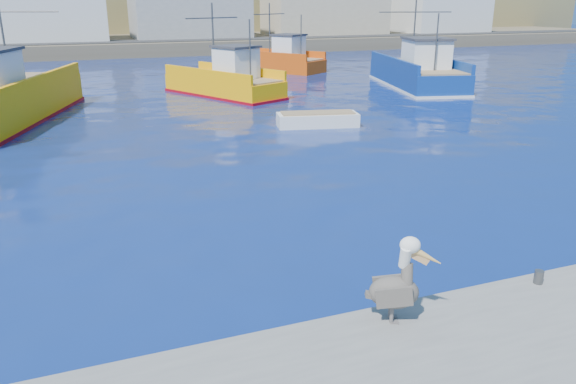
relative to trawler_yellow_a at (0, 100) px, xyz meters
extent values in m
plane|color=#061350|center=(9.76, -22.72, -1.19)|extent=(260.00, 260.00, 0.00)
cylinder|color=#4C4C4C|center=(12.76, -26.12, -0.54)|extent=(0.20, 0.20, 0.30)
cube|color=brown|center=(9.76, 49.28, -0.39)|extent=(160.00, 30.00, 1.60)
cube|color=brown|center=(9.76, 75.28, 4.81)|extent=(180.00, 40.00, 14.00)
cube|color=#2D2D2D|center=(9.76, 38.28, 0.46)|extent=(150.00, 5.00, 0.10)
cube|color=silver|center=(-0.24, 44.28, 3.16)|extent=(18.00, 11.00, 5.50)
cube|color=gray|center=(19.76, 44.28, 3.66)|extent=(15.00, 10.00, 6.50)
cube|color=tan|center=(39.76, 44.28, 4.16)|extent=(17.00, 9.00, 7.50)
cube|color=silver|center=(59.76, 44.28, 3.41)|extent=(13.00, 10.00, 6.00)
cube|color=#FFA605|center=(0.09, 0.29, -0.30)|extent=(8.63, 14.45, 1.78)
cube|color=#FFA605|center=(2.13, -0.38, 0.94)|extent=(4.46, 12.85, 0.70)
cube|color=maroon|center=(0.09, 0.29, -1.14)|extent=(8.80, 14.74, 0.25)
cube|color=#8C7251|center=(0.09, 0.29, 0.64)|extent=(8.11, 13.82, 0.10)
cylinder|color=#4C4C4C|center=(0.52, 1.59, 3.09)|extent=(0.15, 0.15, 5.00)
cube|color=#FFA605|center=(13.81, 4.48, -0.58)|extent=(6.98, 9.90, 1.22)
cube|color=#FFA605|center=(15.19, 5.13, 0.39)|extent=(4.13, 8.42, 0.70)
cube|color=#FFA605|center=(12.43, 3.82, 0.39)|extent=(4.13, 8.42, 0.70)
cube|color=maroon|center=(13.81, 4.48, -1.14)|extent=(7.12, 10.10, 0.25)
cube|color=#8C7251|center=(13.81, 4.48, 0.09)|extent=(6.58, 9.45, 0.10)
cube|color=white|center=(14.41, 3.20, 1.14)|extent=(3.07, 3.10, 2.00)
cube|color=#333338|center=(14.41, 3.20, 2.24)|extent=(3.33, 3.43, 0.15)
cylinder|color=#4C4C4C|center=(13.41, 5.33, 2.54)|extent=(0.16, 0.16, 5.00)
cylinder|color=#4C4C4C|center=(15.02, 1.92, 2.04)|extent=(0.13, 0.13, 4.00)
cylinder|color=#4C4C4C|center=(13.41, 5.33, 4.04)|extent=(4.15, 2.03, 0.08)
cube|color=navy|center=(28.92, 3.24, -0.43)|extent=(6.76, 12.37, 1.53)
cube|color=navy|center=(30.79, 2.79, 0.69)|extent=(2.95, 11.23, 0.70)
cube|color=navy|center=(27.04, 3.70, 0.69)|extent=(2.95, 11.23, 0.70)
cube|color=silver|center=(28.92, 3.24, -1.14)|extent=(6.90, 12.62, 0.25)
cube|color=#8C7251|center=(28.92, 3.24, 0.39)|extent=(6.33, 11.84, 0.10)
cube|color=white|center=(28.50, 1.53, 1.44)|extent=(3.49, 3.53, 2.00)
cube|color=#333338|center=(28.50, 1.53, 2.54)|extent=(3.77, 3.92, 0.15)
cylinder|color=#4C4C4C|center=(29.19, 4.38, 2.84)|extent=(0.14, 0.14, 5.00)
cylinder|color=#4C4C4C|center=(28.08, -0.18, 2.34)|extent=(0.12, 0.12, 4.00)
cylinder|color=#4C4C4C|center=(29.19, 4.38, 4.34)|extent=(5.61, 1.44, 0.08)
cube|color=#C9450B|center=(22.37, 16.85, -0.60)|extent=(7.77, 9.33, 1.17)
cube|color=#C9450B|center=(23.69, 17.73, 0.33)|extent=(5.04, 7.43, 0.70)
cube|color=#C9450B|center=(21.06, 15.98, 0.33)|extent=(5.04, 7.43, 0.70)
cube|color=#8C7251|center=(22.37, 16.85, 0.03)|extent=(7.34, 8.88, 0.10)
cube|color=white|center=(23.12, 15.73, 1.08)|extent=(3.20, 3.17, 2.00)
cube|color=#333338|center=(23.12, 15.73, 2.18)|extent=(3.49, 3.49, 0.15)
cylinder|color=#4C4C4C|center=(21.88, 17.60, 2.48)|extent=(0.17, 0.17, 5.00)
cylinder|color=#4C4C4C|center=(23.86, 14.61, 1.98)|extent=(0.14, 0.14, 4.00)
cylinder|color=#4C4C4C|center=(21.88, 17.60, 3.98)|extent=(3.96, 2.67, 0.08)
cube|color=silver|center=(15.79, -7.45, -0.92)|extent=(4.49, 2.38, 0.85)
cube|color=#8C7251|center=(15.79, -7.45, -0.46)|extent=(4.00, 1.97, 0.09)
cube|color=silver|center=(40.58, 17.51, -0.97)|extent=(2.37, 3.71, 0.70)
cube|color=#8C7251|center=(40.58, 17.51, -0.59)|extent=(2.00, 3.29, 0.07)
cylinder|color=#595451|center=(8.94, -26.35, -0.52)|extent=(0.10, 0.10, 0.33)
cube|color=#595451|center=(9.00, -26.37, -0.68)|extent=(0.20, 0.19, 0.02)
cylinder|color=#595451|center=(9.03, -26.16, -0.52)|extent=(0.10, 0.10, 0.33)
cube|color=#595451|center=(9.08, -26.18, -0.68)|extent=(0.20, 0.19, 0.02)
ellipsoid|color=#38332D|center=(9.01, -26.27, -0.09)|extent=(1.10, 0.90, 0.66)
cube|color=#38332D|center=(8.88, -26.49, -0.06)|extent=(0.70, 0.36, 0.48)
cube|color=#38332D|center=(9.09, -26.02, -0.06)|extent=(0.70, 0.36, 0.48)
cube|color=#38332D|center=(8.63, -26.10, -0.17)|extent=(0.30, 0.26, 0.14)
cylinder|color=#38332D|center=(9.22, -26.36, 0.27)|extent=(0.34, 0.40, 0.52)
cylinder|color=white|center=(9.16, -26.33, 0.65)|extent=(0.33, 0.39, 0.49)
ellipsoid|color=white|center=(9.23, -26.36, 0.89)|extent=(0.47, 0.43, 0.33)
cone|color=gold|center=(9.51, -26.48, 0.68)|extent=(0.67, 0.41, 0.45)
cube|color=tan|center=(9.40, -26.43, 0.64)|extent=(0.39, 0.21, 0.29)
camera|label=1|loc=(3.73, -34.38, 5.16)|focal=35.00mm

